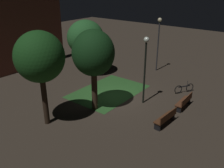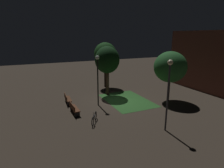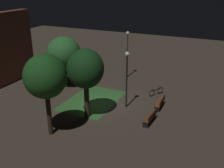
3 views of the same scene
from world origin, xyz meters
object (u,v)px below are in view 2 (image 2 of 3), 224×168
Objects in this scene: bicycle at (94,118)px; tree_tall_center at (107,60)px; lamp_post_plaza_west at (98,72)px; lamp_post_near_wall at (169,84)px; tree_back_right at (105,54)px; bench_back_row at (74,108)px; bench_front_left at (67,99)px; tree_left_canopy at (170,67)px.

tree_tall_center is at bearing 149.07° from bicycle.
bicycle is at bearing -24.87° from lamp_post_plaza_west.
lamp_post_near_wall is (9.14, 0.44, -0.49)m from tree_tall_center.
tree_back_right is at bearing 161.38° from tree_tall_center.
bicycle reaches higher than bench_back_row.
bicycle is (3.34, -1.55, -2.78)m from lamp_post_plaza_west.
bench_back_row is at bearing -0.00° from bench_front_left.
bicycle is at bearing -27.05° from tree_back_right.
tree_tall_center reaches higher than bicycle.
tree_tall_center is 1.08× the size of lamp_post_near_wall.
tree_back_right is at bearing 140.39° from bench_back_row.
bench_front_left is 4.00m from lamp_post_plaza_west.
lamp_post_plaza_west is (1.61, 2.53, 2.65)m from bench_front_left.
tree_back_right is 12.26m from lamp_post_near_wall.
bench_front_left is 1.23× the size of bicycle.
bench_back_row is 0.37× the size of lamp_post_near_wall.
bench_front_left is at bearing -108.73° from tree_left_canopy.
tree_left_canopy is 0.93× the size of tree_tall_center.
lamp_post_near_wall is at bearing 43.00° from bench_back_row.
bicycle is (4.95, 0.99, -0.14)m from bench_front_left.
lamp_post_near_wall is at bearing -41.65° from tree_left_canopy.
bench_front_left is 10.32m from tree_left_canopy.
bench_front_left is 0.35× the size of tree_tall_center.
tree_back_right is 1.13× the size of tree_left_canopy.
tree_back_right is at bearing 151.73° from lamp_post_plaza_west.
tree_back_right is at bearing 126.43° from bench_front_left.
bench_back_row is 2.51m from bicycle.
bicycle is at bearing -78.08° from tree_left_canopy.
lamp_post_near_wall is (5.41, 5.04, 2.79)m from bench_back_row.
lamp_post_plaza_west is at bearing -102.90° from tree_left_canopy.
tree_tall_center is 3.53× the size of bicycle.
tree_back_right reaches higher than lamp_post_near_wall.
bench_front_left and bench_back_row have the same top height.
bench_front_left is at bearing 180.00° from bench_back_row.
tree_back_right is 8.27m from tree_left_canopy.
bench_front_left is 1.01× the size of bench_back_row.
lamp_post_plaza_west is at bearing -158.74° from lamp_post_near_wall.
lamp_post_plaza_west is (2.69, -2.07, -0.63)m from tree_tall_center.
bench_front_left is 9.91m from lamp_post_near_wall.
lamp_post_plaza_west is at bearing -28.27° from tree_back_right.
tree_left_canopy reaches higher than lamp_post_plaza_west.
tree_left_canopy is at bearing 86.78° from bench_back_row.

